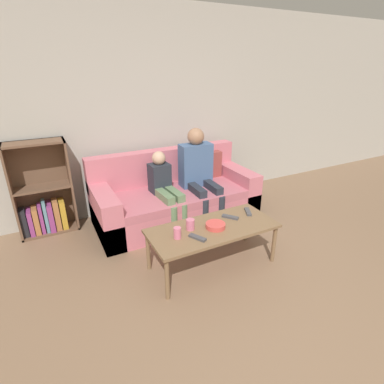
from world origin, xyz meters
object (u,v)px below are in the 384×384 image
at_px(bookshelf, 43,199).
at_px(snack_bowl, 215,225).
at_px(cup_far, 190,224).
at_px(tv_remote_0, 230,217).
at_px(coffee_table, 213,231).
at_px(person_child, 165,187).
at_px(tv_remote_1, 197,238).
at_px(couch, 175,198).
at_px(tv_remote_2, 248,212).
at_px(person_adult, 198,168).
at_px(cup_near, 177,233).

distance_m(bookshelf, snack_bowl, 2.10).
xyz_separation_m(cup_far, tv_remote_0, (0.46, 0.01, -0.04)).
height_order(coffee_table, cup_far, cup_far).
bearing_deg(snack_bowl, bookshelf, 132.97).
height_order(cup_far, snack_bowl, cup_far).
bearing_deg(snack_bowl, person_child, 96.10).
xyz_separation_m(cup_far, tv_remote_1, (-0.02, -0.18, -0.04)).
bearing_deg(couch, bookshelf, 165.10).
relative_size(bookshelf, snack_bowl, 5.83).
bearing_deg(coffee_table, person_child, 95.27).
relative_size(coffee_table, person_child, 1.35).
distance_m(couch, tv_remote_1, 1.28).
bearing_deg(bookshelf, couch, -14.90).
height_order(tv_remote_0, tv_remote_2, same).
height_order(person_adult, snack_bowl, person_adult).
xyz_separation_m(tv_remote_1, snack_bowl, (0.25, 0.10, 0.01)).
distance_m(person_adult, tv_remote_2, 0.97).
height_order(cup_far, tv_remote_2, cup_far).
xyz_separation_m(cup_far, snack_bowl, (0.23, -0.08, -0.03)).
height_order(couch, cup_near, couch).
relative_size(person_child, tv_remote_0, 5.67).
xyz_separation_m(person_adult, snack_bowl, (-0.38, -1.05, -0.21)).
distance_m(tv_remote_0, snack_bowl, 0.26).
bearing_deg(tv_remote_0, tv_remote_2, -34.68).
bearing_deg(tv_remote_1, tv_remote_2, -10.94).
relative_size(person_adult, snack_bowl, 6.11).
distance_m(cup_far, tv_remote_2, 0.70).
height_order(cup_far, tv_remote_0, cup_far).
relative_size(coffee_table, cup_near, 11.83).
relative_size(tv_remote_0, snack_bowl, 0.86).
bearing_deg(tv_remote_2, person_child, 148.85).
bearing_deg(person_adult, tv_remote_2, -83.10).
distance_m(bookshelf, person_adult, 1.89).
bearing_deg(bookshelf, cup_near, -56.25).
distance_m(cup_near, tv_remote_2, 0.88).
bearing_deg(cup_far, tv_remote_0, 1.79).
bearing_deg(bookshelf, cup_far, -50.42).
relative_size(couch, tv_remote_2, 11.71).
relative_size(cup_far, tv_remote_2, 0.60).
distance_m(person_child, tv_remote_2, 1.06).
relative_size(person_adult, tv_remote_1, 6.71).
xyz_separation_m(person_child, tv_remote_1, (-0.14, -1.09, -0.08)).
relative_size(couch, cup_far, 19.41).
bearing_deg(couch, snack_bowl, -94.63).
relative_size(bookshelf, person_adult, 0.95).
distance_m(person_child, cup_far, 0.92).
height_order(person_child, cup_near, person_child).
height_order(couch, snack_bowl, couch).
distance_m(cup_near, tv_remote_1, 0.19).
distance_m(couch, snack_bowl, 1.15).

